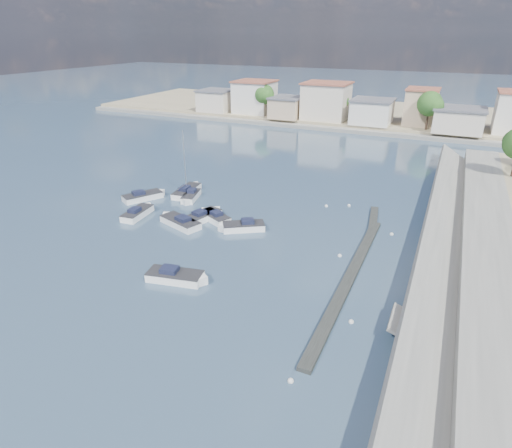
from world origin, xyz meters
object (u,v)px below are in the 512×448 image
at_px(motorboat_e, 145,196).
at_px(motorboat_h, 178,277).
at_px(motorboat_g, 191,197).
at_px(motorboat_c, 179,222).
at_px(sailboat, 188,191).
at_px(motorboat_a, 139,213).
at_px(motorboat_b, 204,216).
at_px(motorboat_f, 213,217).
at_px(motorboat_d, 241,227).

distance_m(motorboat_e, motorboat_h, 22.06).
bearing_deg(motorboat_g, motorboat_c, -66.86).
distance_m(motorboat_e, sailboat, 5.85).
height_order(motorboat_a, motorboat_g, same).
distance_m(motorboat_e, motorboat_g, 6.21).
distance_m(motorboat_g, sailboat, 2.52).
bearing_deg(sailboat, motorboat_h, -59.17).
height_order(motorboat_b, motorboat_h, same).
distance_m(motorboat_c, motorboat_f, 4.15).
relative_size(motorboat_e, sailboat, 0.61).
xyz_separation_m(motorboat_h, sailboat, (-11.72, 19.64, 0.04)).
bearing_deg(motorboat_f, motorboat_e, 169.65).
relative_size(motorboat_g, motorboat_h, 0.83).
relative_size(motorboat_c, motorboat_h, 1.04).
relative_size(motorboat_d, motorboat_h, 0.86).
xyz_separation_m(motorboat_b, motorboat_c, (-1.77, -2.70, 0.00)).
relative_size(motorboat_b, motorboat_h, 0.96).
relative_size(motorboat_c, sailboat, 0.66).
height_order(motorboat_f, motorboat_g, same).
xyz_separation_m(motorboat_b, motorboat_f, (1.12, 0.28, 0.00)).
height_order(motorboat_e, motorboat_h, same).
bearing_deg(motorboat_f, motorboat_g, 143.46).
xyz_separation_m(motorboat_a, motorboat_f, (8.91, 2.76, -0.00)).
height_order(motorboat_a, sailboat, sailboat).
bearing_deg(motorboat_e, motorboat_d, -11.77).
distance_m(motorboat_b, motorboat_d, 5.51).
xyz_separation_m(motorboat_e, motorboat_g, (5.74, 2.35, 0.00)).
bearing_deg(motorboat_c, motorboat_f, 45.82).
xyz_separation_m(motorboat_a, motorboat_h, (12.84, -10.50, -0.00)).
bearing_deg(motorboat_c, motorboat_d, 13.81).
bearing_deg(motorboat_e, motorboat_g, 22.29).
distance_m(motorboat_f, sailboat, 10.07).
bearing_deg(motorboat_h, motorboat_g, 119.43).
bearing_deg(motorboat_f, motorboat_c, -134.18).
xyz_separation_m(motorboat_c, sailboat, (-4.90, 9.36, 0.04)).
xyz_separation_m(motorboat_c, motorboat_e, (-8.95, 5.14, -0.00)).
bearing_deg(motorboat_b, motorboat_h, -68.74).
bearing_deg(motorboat_b, motorboat_c, -123.30).
height_order(motorboat_g, sailboat, sailboat).
xyz_separation_m(motorboat_b, motorboat_d, (5.44, -0.93, -0.00)).
xyz_separation_m(motorboat_d, sailboat, (-12.11, 7.59, 0.04)).
height_order(motorboat_d, motorboat_g, same).
bearing_deg(motorboat_h, sailboat, 120.83).
distance_m(motorboat_d, motorboat_f, 4.48).
xyz_separation_m(motorboat_a, motorboat_e, (-2.93, 4.92, -0.00)).
bearing_deg(sailboat, motorboat_a, -96.99).
relative_size(motorboat_g, sailboat, 0.53).
xyz_separation_m(motorboat_d, motorboat_f, (-4.32, 1.20, 0.00)).
bearing_deg(sailboat, motorboat_e, -133.80).
bearing_deg(motorboat_f, motorboat_d, -15.57).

